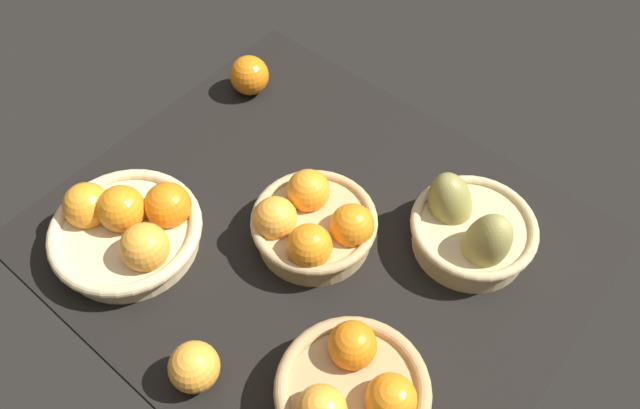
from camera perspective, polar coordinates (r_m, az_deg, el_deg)
The scene contains 7 objects.
market_tray at distance 105.61cm, azimuth -0.52°, elevation -3.48°, with size 84.00×72.00×3.00cm, color black.
basket_near_left_pears at distance 102.78cm, azimuth 13.57°, elevation -2.25°, with size 20.78×20.34×13.50cm.
basket_center at distance 100.36cm, azimuth -0.64°, elevation -1.98°, with size 20.53×20.53×10.22cm.
basket_far_left at distance 87.97cm, azimuth 3.01°, elevation -16.62°, with size 21.23×21.23×10.41cm.
basket_far_right at distance 105.28cm, azimuth -17.07°, elevation -2.05°, with size 24.69×24.69×10.37cm.
loose_orange_front_gap at distance 125.63cm, azimuth -6.46°, elevation 11.61°, with size 7.73×7.73×7.73cm, color orange.
loose_orange_back_gap at distance 91.52cm, azimuth -11.39°, elevation -14.30°, with size 7.30×7.30×7.30cm, color #F49E33.
Camera 1 is at (-37.77, 43.72, 89.90)cm, focal length 35.14 mm.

